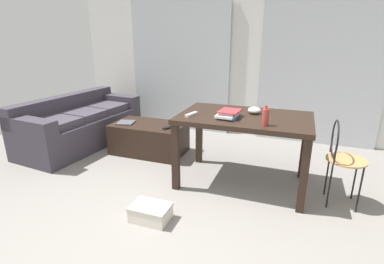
% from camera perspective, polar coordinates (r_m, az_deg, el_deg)
% --- Properties ---
extents(ground_plane, '(7.44, 7.44, 0.00)m').
position_cam_1_polar(ground_plane, '(3.27, 2.93, -10.42)').
color(ground_plane, gray).
extents(wall_back, '(5.67, 0.10, 2.62)m').
position_cam_1_polar(wall_back, '(4.78, 10.48, 14.90)').
color(wall_back, silver).
rests_on(wall_back, ground).
extents(curtains, '(3.88, 0.03, 2.22)m').
position_cam_1_polar(curtains, '(4.71, 10.15, 12.41)').
color(curtains, '#B2B7BC').
rests_on(curtains, ground).
extents(couch, '(0.98, 1.91, 0.72)m').
position_cam_1_polar(couch, '(4.67, -20.86, 1.30)').
color(couch, '#38333D').
rests_on(couch, ground).
extents(coffee_table, '(0.98, 0.59, 0.42)m').
position_cam_1_polar(coffee_table, '(4.13, -8.29, -1.18)').
color(coffee_table, black).
rests_on(coffee_table, ground).
extents(craft_table, '(1.35, 0.85, 0.77)m').
position_cam_1_polar(craft_table, '(3.14, 10.08, 1.35)').
color(craft_table, black).
rests_on(craft_table, ground).
extents(wire_chair, '(0.36, 0.36, 0.84)m').
position_cam_1_polar(wire_chair, '(3.09, 26.85, -3.57)').
color(wire_chair, '#B7844C').
rests_on(wire_chair, ground).
extents(bottle_near, '(0.06, 0.06, 0.19)m').
position_cam_1_polar(bottle_near, '(2.78, 14.04, 2.82)').
color(bottle_near, '#99332D').
rests_on(bottle_near, craft_table).
extents(bowl, '(0.14, 0.14, 0.07)m').
position_cam_1_polar(bowl, '(3.21, 12.00, 4.14)').
color(bowl, beige).
rests_on(bowl, craft_table).
extents(book_stack, '(0.23, 0.31, 0.07)m').
position_cam_1_polar(book_stack, '(3.01, 7.12, 3.49)').
color(book_stack, '#33519E').
rests_on(book_stack, craft_table).
extents(tv_remote_on_table, '(0.09, 0.18, 0.03)m').
position_cam_1_polar(tv_remote_on_table, '(3.06, -0.11, 3.44)').
color(tv_remote_on_table, '#B7B7B2').
rests_on(tv_remote_on_table, craft_table).
extents(tv_remote_primary, '(0.11, 0.16, 0.02)m').
position_cam_1_polar(tv_remote_primary, '(3.83, -4.66, 0.83)').
color(tv_remote_primary, black).
rests_on(tv_remote_primary, coffee_table).
extents(magazine, '(0.26, 0.27, 0.02)m').
position_cam_1_polar(magazine, '(4.15, -12.69, 1.80)').
color(magazine, '#4C4C51').
rests_on(magazine, coffee_table).
extents(shoebox, '(0.35, 0.24, 0.14)m').
position_cam_1_polar(shoebox, '(2.73, -8.04, -15.19)').
color(shoebox, beige).
rests_on(shoebox, ground).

